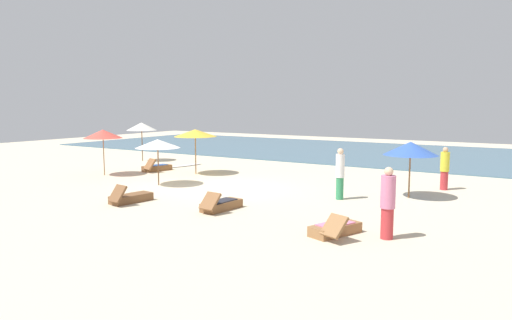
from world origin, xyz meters
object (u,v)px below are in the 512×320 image
lounger_1 (335,229)px  lounger_3 (156,168)px  umbrella_2 (158,144)px  umbrella_3 (103,134)px  surfboard (186,165)px  person_0 (340,173)px  person_1 (445,168)px  lounger_2 (130,198)px  umbrella_1 (411,148)px  lounger_0 (221,205)px  umbrella_4 (142,126)px  person_2 (388,203)px  umbrella_0 (195,133)px

lounger_1 → lounger_3: bearing=153.7°
umbrella_2 → umbrella_3: size_ratio=0.88×
umbrella_2 → surfboard: (-3.12, 5.45, -1.76)m
lounger_1 → person_0: bearing=110.7°
lounger_3 → person_1: size_ratio=1.01×
umbrella_3 → lounger_1: bearing=-15.5°
person_0 → surfboard: person_0 is taller
lounger_2 → umbrella_1: bearing=36.8°
lounger_0 → surfboard: lounger_0 is taller
umbrella_2 → umbrella_4: umbrella_4 is taller
umbrella_1 → umbrella_3: 14.25m
umbrella_4 → lounger_0: (11.94, -8.12, -1.93)m
person_2 → umbrella_3: bearing=167.2°
lounger_2 → surfboard: size_ratio=0.79×
umbrella_0 → person_0: 8.71m
umbrella_3 → person_1: size_ratio=1.28×
lounger_0 → person_2: (5.61, -0.35, 0.77)m
surfboard → lounger_0: bearing=-43.7°
person_2 → lounger_3: bearing=157.2°
lounger_2 → lounger_3: size_ratio=0.98×
umbrella_1 → person_0: 2.78m
lounger_2 → person_1: bearing=43.7°
umbrella_3 → lounger_2: umbrella_3 is taller
umbrella_1 → surfboard: (-12.92, 2.47, -1.81)m
lounger_2 → person_1: person_1 is taller
umbrella_0 → lounger_3: size_ratio=1.26×
umbrella_4 → lounger_0: bearing=-34.2°
umbrella_1 → surfboard: bearing=169.2°
umbrella_1 → lounger_0: umbrella_1 is taller
umbrella_2 → person_0: bearing=9.9°
umbrella_1 → umbrella_4: (-16.67, 2.77, 0.26)m
umbrella_2 → lounger_2: size_ratio=1.14×
umbrella_2 → lounger_1: bearing=-18.4°
umbrella_3 → lounger_3: umbrella_3 is taller
umbrella_0 → umbrella_4: size_ratio=0.95×
umbrella_1 → umbrella_4: size_ratio=0.90×
umbrella_0 → umbrella_4: bearing=158.7°
person_1 → lounger_2: bearing=-136.3°
lounger_1 → person_1: size_ratio=1.03×
umbrella_4 → lounger_2: bearing=-46.2°
umbrella_1 → lounger_1: (-0.38, -6.10, -1.67)m
lounger_3 → surfboard: 2.37m
umbrella_1 → person_1: (0.78, 2.43, -0.97)m
umbrella_1 → person_1: 2.73m
umbrella_4 → lounger_1: size_ratio=1.31×
umbrella_2 → lounger_2: bearing=-62.5°
umbrella_3 → lounger_3: 3.24m
umbrella_2 → lounger_0: size_ratio=1.13×
umbrella_0 → person_0: bearing=-13.2°
lounger_3 → lounger_1: bearing=-26.3°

